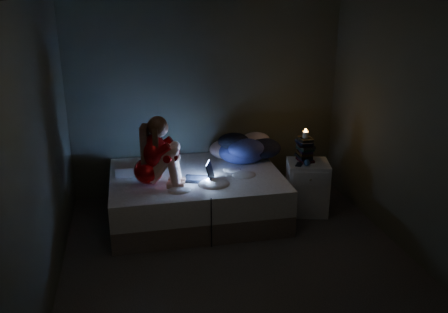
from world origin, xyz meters
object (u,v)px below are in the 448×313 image
object	(u,v)px
phone	(301,165)
nightstand	(307,187)
candle	(305,134)
laptop	(198,171)
woman	(147,151)
bed	(196,195)

from	to	relation	value
phone	nightstand	bearing A→B (deg)	54.67
nightstand	candle	distance (m)	0.68
laptop	candle	world-z (taller)	candle
laptop	woman	bearing A→B (deg)	-156.58
woman	laptop	world-z (taller)	woman
laptop	nightstand	world-z (taller)	laptop
bed	candle	bearing A→B (deg)	-3.65
bed	phone	world-z (taller)	phone
nightstand	phone	xyz separation A→B (m)	(-0.13, -0.09, 0.34)
woman	candle	distance (m)	1.93
laptop	candle	distance (m)	1.39
woman	phone	xyz separation A→B (m)	(1.83, -0.01, -0.30)
bed	candle	xyz separation A→B (m)	(1.35, -0.09, 0.73)
bed	woman	world-z (taller)	woman
candle	bed	bearing A→B (deg)	176.35
woman	laptop	xyz separation A→B (m)	(0.57, 0.03, -0.29)
candle	phone	xyz separation A→B (m)	(-0.09, -0.16, -0.34)
phone	laptop	bearing A→B (deg)	-163.81
woman	phone	world-z (taller)	woman
woman	nightstand	bearing A→B (deg)	14.35
nightstand	bed	bearing A→B (deg)	-172.90
bed	candle	size ratio (longest dim) A/B	25.57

